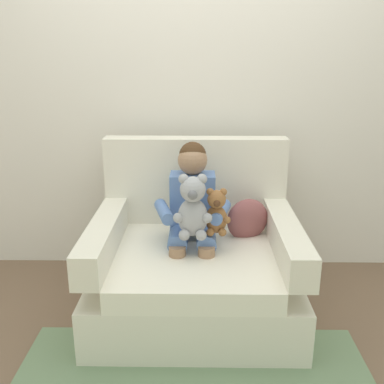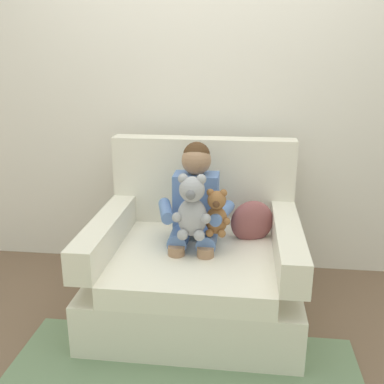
{
  "view_description": "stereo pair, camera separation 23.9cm",
  "coord_description": "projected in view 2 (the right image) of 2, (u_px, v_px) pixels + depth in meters",
  "views": [
    {
      "loc": [
        0.02,
        -2.33,
        1.49
      ],
      "look_at": [
        -0.01,
        -0.05,
        0.77
      ],
      "focal_mm": 41.78,
      "sensor_mm": 36.0,
      "label": 1
    },
    {
      "loc": [
        0.26,
        -2.31,
        1.49
      ],
      "look_at": [
        -0.01,
        -0.05,
        0.77
      ],
      "focal_mm": 41.78,
      "sensor_mm": 36.0,
      "label": 2
    }
  ],
  "objects": [
    {
      "name": "back_wall",
      "position": [
        208.0,
        81.0,
        2.96
      ],
      "size": [
        6.0,
        0.1,
        2.6
      ],
      "primitive_type": "cube",
      "color": "silver",
      "rests_on": "ground"
    },
    {
      "name": "armchair",
      "position": [
        197.0,
        264.0,
        2.63
      ],
      "size": [
        1.15,
        1.02,
        0.97
      ],
      "color": "silver",
      "rests_on": "ground"
    },
    {
      "name": "throw_pillow",
      "position": [
        252.0,
        222.0,
        2.66
      ],
      "size": [
        0.28,
        0.19,
        0.26
      ],
      "primitive_type": "ellipsoid",
      "rotation": [
        0.0,
        0.0,
        0.29
      ],
      "color": "#8C4C4C",
      "rests_on": "armchair"
    },
    {
      "name": "plush_grey",
      "position": [
        192.0,
        208.0,
        2.38
      ],
      "size": [
        0.21,
        0.17,
        0.35
      ],
      "rotation": [
        0.0,
        0.0,
        -0.12
      ],
      "color": "#9E9EA3",
      "rests_on": "armchair"
    },
    {
      "name": "ground_plane",
      "position": [
        195.0,
        312.0,
        2.67
      ],
      "size": [
        8.0,
        8.0,
        0.0
      ],
      "primitive_type": "plane",
      "color": "brown"
    },
    {
      "name": "plush_brown",
      "position": [
        216.0,
        214.0,
        2.42
      ],
      "size": [
        0.15,
        0.13,
        0.26
      ],
      "rotation": [
        0.0,
        0.0,
        0.29
      ],
      "color": "brown",
      "rests_on": "armchair"
    },
    {
      "name": "seated_child",
      "position": [
        195.0,
        208.0,
        2.57
      ],
      "size": [
        0.45,
        0.39,
        0.82
      ],
      "rotation": [
        0.0,
        0.0,
        0.01
      ],
      "color": "#597AB7",
      "rests_on": "armchair"
    }
  ]
}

